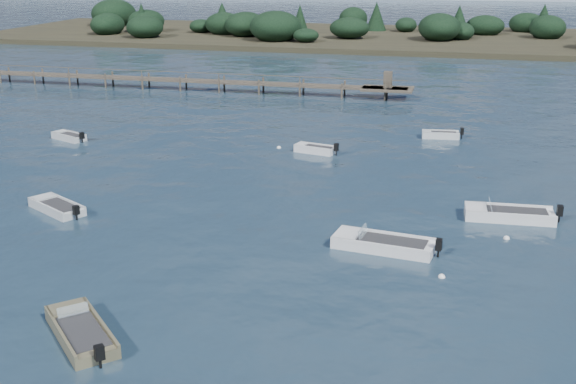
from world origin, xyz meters
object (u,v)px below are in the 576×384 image
(jetty, at_px, (145,79))
(dinghy_mid_grey, at_px, (57,209))
(dinghy_mid_white_b, at_px, (509,216))
(tender_far_white, at_px, (315,150))
(tender_far_grey, at_px, (69,138))
(tender_far_grey_b, at_px, (441,136))
(dinghy_near_olive, at_px, (81,334))
(dinghy_mid_white_a, at_px, (383,246))

(jetty, bearing_deg, dinghy_mid_grey, -72.64)
(dinghy_mid_grey, height_order, dinghy_mid_white_b, dinghy_mid_white_b)
(tender_far_white, distance_m, dinghy_mid_white_b, 16.94)
(jetty, bearing_deg, tender_far_grey, -80.25)
(dinghy_mid_grey, relative_size, tender_far_grey_b, 1.25)
(tender_far_white, relative_size, dinghy_mid_grey, 0.83)
(jetty, bearing_deg, dinghy_near_olive, -68.05)
(dinghy_mid_grey, bearing_deg, tender_far_grey, 117.74)
(tender_far_grey_b, bearing_deg, dinghy_near_olive, -108.49)
(dinghy_mid_white_a, bearing_deg, dinghy_mid_grey, 176.46)
(tender_far_grey, bearing_deg, dinghy_mid_grey, -62.26)
(dinghy_near_olive, height_order, dinghy_mid_white_b, dinghy_mid_white_b)
(tender_far_grey, relative_size, dinghy_mid_white_a, 0.62)
(dinghy_near_olive, bearing_deg, jetty, 111.95)
(dinghy_mid_grey, distance_m, dinghy_mid_white_b, 24.68)
(tender_far_grey, height_order, dinghy_mid_grey, tender_far_grey)
(tender_far_white, distance_m, jetty, 31.67)
(tender_far_grey, bearing_deg, tender_far_white, 2.28)
(tender_far_grey_b, bearing_deg, tender_far_white, -142.18)
(tender_far_grey, xyz_separation_m, tender_far_grey_b, (27.71, 7.40, 0.01))
(tender_far_grey_b, height_order, dinghy_mid_white_b, dinghy_mid_white_b)
(dinghy_mid_grey, xyz_separation_m, dinghy_mid_white_a, (18.18, -1.12, 0.02))
(tender_far_grey, xyz_separation_m, dinghy_mid_white_a, (26.00, -15.99, 0.01))
(dinghy_mid_grey, bearing_deg, jetty, 107.36)
(tender_far_grey, distance_m, jetty, 22.84)
(jetty, bearing_deg, tender_far_white, -43.35)
(dinghy_mid_grey, distance_m, jetty, 39.15)
(tender_far_grey, xyz_separation_m, dinghy_mid_white_b, (32.06, -10.22, 0.02))
(dinghy_near_olive, bearing_deg, tender_far_grey, 120.73)
(dinghy_mid_grey, xyz_separation_m, tender_far_grey_b, (19.89, 22.26, 0.01))
(tender_far_white, distance_m, tender_far_grey_b, 10.82)
(tender_far_grey_b, distance_m, dinghy_near_olive, 36.45)
(tender_far_white, distance_m, dinghy_mid_grey, 19.31)
(tender_far_white, height_order, dinghy_mid_grey, tender_far_white)
(tender_far_grey, distance_m, dinghy_mid_white_b, 33.65)
(dinghy_mid_white_a, distance_m, dinghy_mid_white_b, 8.36)
(tender_far_grey, relative_size, tender_far_grey_b, 1.02)
(dinghy_near_olive, bearing_deg, tender_far_grey_b, 71.51)
(dinghy_mid_grey, height_order, tender_far_grey_b, tender_far_grey_b)
(dinghy_mid_white_a, bearing_deg, jetty, 127.81)
(tender_far_grey_b, xyz_separation_m, dinghy_mid_white_b, (4.35, -17.62, 0.01))
(tender_far_white, relative_size, tender_far_grey_b, 1.04)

